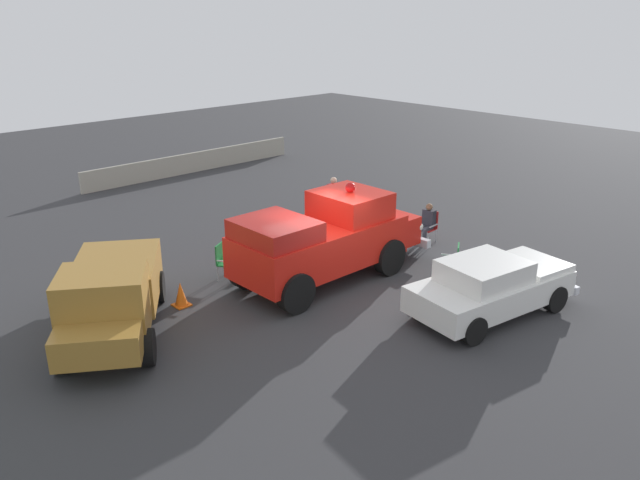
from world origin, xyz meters
name	(u,v)px	position (x,y,z in m)	size (l,w,h in m)	color
ground_plane	(328,290)	(0.00, 0.00, 0.00)	(60.00, 60.00, 0.00)	#333335
vintage_fire_truck	(326,238)	(-0.51, -0.60, 1.20)	(5.97, 2.37, 2.59)	black
classic_hot_rod	(492,286)	(-1.92, 3.74, 0.75)	(4.61, 2.56, 1.46)	black
parked_pickup	(111,295)	(5.25, -1.69, 0.99)	(4.19, 4.98, 1.90)	black
lawn_chair_near_truck	(429,224)	(-4.97, -0.43, 0.59)	(0.53, 0.55, 1.02)	#B7BABF
lawn_chair_by_car	(453,259)	(-2.99, 1.87, 0.59)	(0.68, 0.68, 1.02)	#B7BABF
lawn_chair_spare	(224,259)	(1.54, -2.55, 0.59)	(0.67, 0.67, 1.02)	#B7BABF
spectator_seated	(427,222)	(-4.84, -0.42, 0.70)	(0.56, 0.41, 1.29)	#383842
spectator_standing	(333,197)	(-4.03, -3.83, 0.96)	(0.64, 0.29, 1.68)	#2D334C
traffic_cone	(181,295)	(3.35, -1.91, 0.31)	(0.40, 0.40, 0.64)	orange
background_fence	(194,162)	(-4.69, -13.58, 0.45)	(10.86, 0.12, 0.90)	#A8A393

